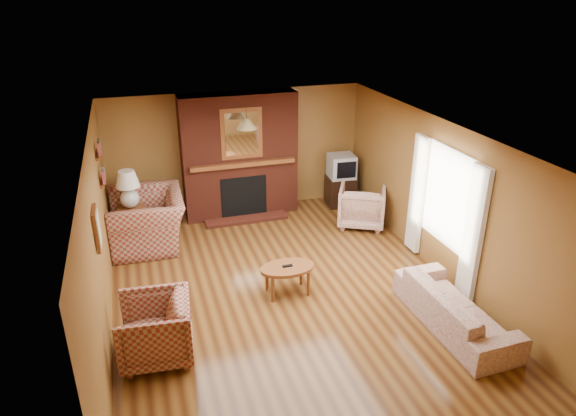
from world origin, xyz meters
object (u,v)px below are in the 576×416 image
object	(u,v)px
floral_sofa	(455,308)
crt_tv	(342,166)
plaid_loveseat	(147,220)
fireplace	(240,157)
plaid_armchair	(155,329)
table_lamp	(128,187)
coffee_table	(287,270)
side_table	(133,223)
tv_stand	(340,191)
floral_armchair	(362,205)

from	to	relation	value
floral_sofa	crt_tv	bearing A→B (deg)	-3.33
plaid_loveseat	floral_sofa	world-z (taller)	plaid_loveseat
plaid_loveseat	floral_sofa	distance (m)	5.25
floral_sofa	fireplace	bearing A→B (deg)	21.68
plaid_loveseat	plaid_armchair	xyz separation A→B (m)	(-0.10, -3.10, -0.06)
plaid_armchair	table_lamp	world-z (taller)	table_lamp
plaid_armchair	floral_sofa	bearing A→B (deg)	86.99
coffee_table	plaid_loveseat	bearing A→B (deg)	129.80
coffee_table	side_table	distance (m)	3.27
crt_tv	table_lamp	bearing A→B (deg)	-175.26
plaid_armchair	table_lamp	distance (m)	3.43
plaid_armchair	coffee_table	size ratio (longest dim) A/B	1.08
fireplace	crt_tv	bearing A→B (deg)	-5.30
fireplace	tv_stand	size ratio (longest dim) A/B	3.95
plaid_loveseat	side_table	distance (m)	0.40
plaid_armchair	crt_tv	xyz separation A→B (m)	(4.00, 3.71, 0.44)
side_table	crt_tv	distance (m)	4.20
coffee_table	tv_stand	bearing A→B (deg)	54.41
plaid_loveseat	tv_stand	world-z (taller)	plaid_loveseat
table_lamp	crt_tv	bearing A→B (deg)	4.74
fireplace	tv_stand	distance (m)	2.24
floral_armchair	coffee_table	world-z (taller)	floral_armchair
side_table	tv_stand	distance (m)	4.16
plaid_loveseat	floral_sofa	xyz separation A→B (m)	(3.75, -3.67, -0.18)
plaid_armchair	floral_armchair	size ratio (longest dim) A/B	1.02
fireplace	floral_sofa	size ratio (longest dim) A/B	1.23
plaid_loveseat	floral_armchair	world-z (taller)	plaid_loveseat
coffee_table	side_table	world-z (taller)	side_table
table_lamp	tv_stand	xyz separation A→B (m)	(4.15, 0.35, -0.70)
floral_sofa	crt_tv	world-z (taller)	crt_tv
plaid_armchair	table_lamp	xyz separation A→B (m)	(-0.15, 3.37, 0.60)
plaid_armchair	floral_sofa	xyz separation A→B (m)	(3.85, -0.57, -0.11)
floral_sofa	table_lamp	distance (m)	5.66
floral_sofa	crt_tv	distance (m)	4.32
table_lamp	floral_sofa	bearing A→B (deg)	-44.58
fireplace	plaid_loveseat	xyz separation A→B (m)	(-1.85, -0.81, -0.72)
side_table	plaid_armchair	bearing A→B (deg)	-87.45
plaid_armchair	crt_tv	size ratio (longest dim) A/B	1.62
fireplace	floral_armchair	size ratio (longest dim) A/B	2.78
floral_armchair	coffee_table	xyz separation A→B (m)	(-2.05, -1.84, -0.00)
plaid_loveseat	floral_sofa	bearing A→B (deg)	47.15
floral_armchair	table_lamp	bearing A→B (deg)	18.60
tv_stand	crt_tv	xyz separation A→B (m)	(0.00, -0.01, 0.54)
tv_stand	floral_armchair	bearing A→B (deg)	-85.17
coffee_table	crt_tv	world-z (taller)	crt_tv
floral_armchair	coffee_table	size ratio (longest dim) A/B	1.06
plaid_loveseat	side_table	bearing A→B (deg)	-136.00
fireplace	floral_sofa	xyz separation A→B (m)	(1.90, -4.48, -0.90)
side_table	tv_stand	size ratio (longest dim) A/B	1.03
table_lamp	tv_stand	world-z (taller)	table_lamp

